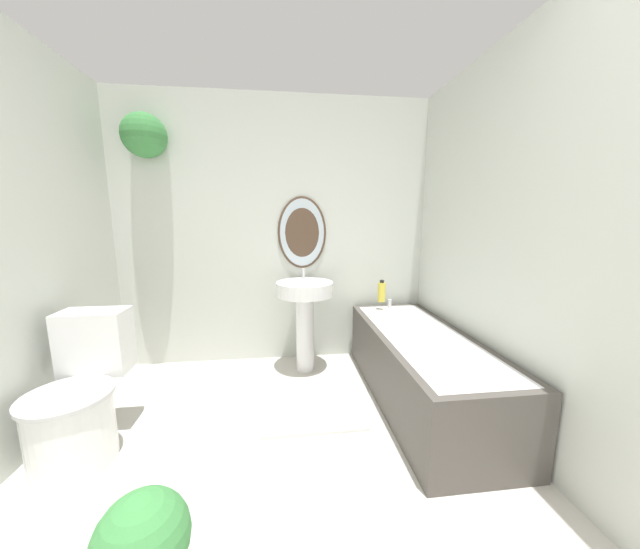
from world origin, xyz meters
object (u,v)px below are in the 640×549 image
toilet (80,398)px  pedestal_sink (305,306)px  shampoo_bottle (382,292)px  potted_plant (143,549)px  bathtub (421,366)px

toilet → pedestal_sink: 1.62m
shampoo_bottle → toilet: bearing=-155.6°
pedestal_sink → shampoo_bottle: (0.71, 0.07, 0.09)m
pedestal_sink → potted_plant: size_ratio=2.10×
toilet → shampoo_bottle: 2.28m
toilet → shampoo_bottle: bearing=24.4°
toilet → shampoo_bottle: size_ratio=3.91×
pedestal_sink → bathtub: bearing=-36.4°
toilet → potted_plant: toilet is taller
potted_plant → toilet: bearing=128.1°
pedestal_sink → shampoo_bottle: bearing=5.8°
toilet → pedestal_sink: (1.35, 0.86, 0.26)m
shampoo_bottle → potted_plant: size_ratio=0.47×
bathtub → shampoo_bottle: shampoo_bottle is taller
bathtub → shampoo_bottle: size_ratio=8.32×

